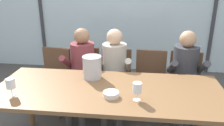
{
  "coord_description": "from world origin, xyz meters",
  "views": [
    {
      "loc": [
        0.27,
        -2.05,
        1.8
      ],
      "look_at": [
        0.0,
        0.35,
        0.9
      ],
      "focal_mm": 36.68,
      "sensor_mm": 36.0,
      "label": 1
    }
  ],
  "objects_px": {
    "person_maroon_top": "(81,67)",
    "wine_glass_by_left_taster": "(11,84)",
    "chair_near_curtain": "(54,74)",
    "chair_right_of_center": "(150,78)",
    "chair_center": "(116,76)",
    "ice_bucket_primary": "(92,67)",
    "chair_left_of_center": "(84,74)",
    "person_beige_jumper": "(114,69)",
    "dining_table": "(108,95)",
    "wine_glass_near_bucket": "(137,89)",
    "chair_near_window_right": "(184,80)",
    "tasting_bowl": "(111,94)",
    "person_charcoal_jacket": "(186,72)"
  },
  "relations": [
    {
      "from": "chair_center",
      "to": "tasting_bowl",
      "type": "relative_size",
      "value": 5.8
    },
    {
      "from": "wine_glass_by_left_taster",
      "to": "chair_near_curtain",
      "type": "bearing_deg",
      "value": 89.97
    },
    {
      "from": "tasting_bowl",
      "to": "dining_table",
      "type": "bearing_deg",
      "value": 106.78
    },
    {
      "from": "dining_table",
      "to": "person_beige_jumper",
      "type": "height_order",
      "value": "person_beige_jumper"
    },
    {
      "from": "chair_left_of_center",
      "to": "person_charcoal_jacket",
      "type": "distance_m",
      "value": 1.4
    },
    {
      "from": "dining_table",
      "to": "ice_bucket_primary",
      "type": "distance_m",
      "value": 0.39
    },
    {
      "from": "chair_left_of_center",
      "to": "chair_near_curtain",
      "type": "bearing_deg",
      "value": -170.23
    },
    {
      "from": "chair_near_window_right",
      "to": "ice_bucket_primary",
      "type": "bearing_deg",
      "value": -143.68
    },
    {
      "from": "ice_bucket_primary",
      "to": "tasting_bowl",
      "type": "height_order",
      "value": "ice_bucket_primary"
    },
    {
      "from": "tasting_bowl",
      "to": "chair_near_curtain",
      "type": "bearing_deg",
      "value": 132.82
    },
    {
      "from": "chair_near_window_right",
      "to": "tasting_bowl",
      "type": "height_order",
      "value": "chair_near_window_right"
    },
    {
      "from": "chair_near_curtain",
      "to": "chair_right_of_center",
      "type": "bearing_deg",
      "value": 9.76
    },
    {
      "from": "ice_bucket_primary",
      "to": "dining_table",
      "type": "bearing_deg",
      "value": -50.69
    },
    {
      "from": "chair_center",
      "to": "person_charcoal_jacket",
      "type": "height_order",
      "value": "person_charcoal_jacket"
    },
    {
      "from": "chair_left_of_center",
      "to": "person_beige_jumper",
      "type": "relative_size",
      "value": 0.73
    },
    {
      "from": "chair_left_of_center",
      "to": "dining_table",
      "type": "bearing_deg",
      "value": -60.15
    },
    {
      "from": "chair_center",
      "to": "wine_glass_by_left_taster",
      "type": "height_order",
      "value": "wine_glass_by_left_taster"
    },
    {
      "from": "chair_left_of_center",
      "to": "person_beige_jumper",
      "type": "xyz_separation_m",
      "value": [
        0.45,
        -0.17,
        0.17
      ]
    },
    {
      "from": "chair_near_curtain",
      "to": "person_maroon_top",
      "type": "height_order",
      "value": "person_maroon_top"
    },
    {
      "from": "tasting_bowl",
      "to": "chair_near_window_right",
      "type": "bearing_deg",
      "value": 49.38
    },
    {
      "from": "chair_left_of_center",
      "to": "tasting_bowl",
      "type": "xyz_separation_m",
      "value": [
        0.52,
        -1.06,
        0.27
      ]
    },
    {
      "from": "chair_center",
      "to": "chair_right_of_center",
      "type": "xyz_separation_m",
      "value": [
        0.48,
        -0.0,
        0.0
      ]
    },
    {
      "from": "chair_right_of_center",
      "to": "person_charcoal_jacket",
      "type": "bearing_deg",
      "value": -14.69
    },
    {
      "from": "tasting_bowl",
      "to": "wine_glass_by_left_taster",
      "type": "xyz_separation_m",
      "value": [
        -0.94,
        -0.08,
        0.09
      ]
    },
    {
      "from": "person_beige_jumper",
      "to": "wine_glass_by_left_taster",
      "type": "distance_m",
      "value": 1.32
    },
    {
      "from": "chair_center",
      "to": "wine_glass_near_bucket",
      "type": "height_order",
      "value": "wine_glass_near_bucket"
    },
    {
      "from": "person_maroon_top",
      "to": "wine_glass_near_bucket",
      "type": "distance_m",
      "value": 1.21
    },
    {
      "from": "chair_near_curtain",
      "to": "tasting_bowl",
      "type": "height_order",
      "value": "chair_near_curtain"
    },
    {
      "from": "ice_bucket_primary",
      "to": "wine_glass_near_bucket",
      "type": "xyz_separation_m",
      "value": [
        0.5,
        -0.45,
        -0.01
      ]
    },
    {
      "from": "person_maroon_top",
      "to": "person_charcoal_jacket",
      "type": "bearing_deg",
      "value": 4.56
    },
    {
      "from": "dining_table",
      "to": "chair_near_curtain",
      "type": "relative_size",
      "value": 2.64
    },
    {
      "from": "chair_near_curtain",
      "to": "person_charcoal_jacket",
      "type": "bearing_deg",
      "value": 4.89
    },
    {
      "from": "chair_near_window_right",
      "to": "chair_near_curtain",
      "type": "bearing_deg",
      "value": -171.29
    },
    {
      "from": "person_beige_jumper",
      "to": "tasting_bowl",
      "type": "bearing_deg",
      "value": -86.72
    },
    {
      "from": "chair_near_curtain",
      "to": "wine_glass_by_left_taster",
      "type": "bearing_deg",
      "value": -81.57
    },
    {
      "from": "chair_near_window_right",
      "to": "ice_bucket_primary",
      "type": "relative_size",
      "value": 3.45
    },
    {
      "from": "chair_center",
      "to": "ice_bucket_primary",
      "type": "xyz_separation_m",
      "value": [
        -0.2,
        -0.63,
        0.37
      ]
    },
    {
      "from": "person_maroon_top",
      "to": "ice_bucket_primary",
      "type": "relative_size",
      "value": 4.7
    },
    {
      "from": "person_maroon_top",
      "to": "wine_glass_by_left_taster",
      "type": "height_order",
      "value": "person_maroon_top"
    },
    {
      "from": "chair_near_curtain",
      "to": "person_maroon_top",
      "type": "distance_m",
      "value": 0.48
    },
    {
      "from": "dining_table",
      "to": "chair_near_window_right",
      "type": "height_order",
      "value": "chair_near_window_right"
    },
    {
      "from": "person_beige_jumper",
      "to": "ice_bucket_primary",
      "type": "relative_size",
      "value": 4.7
    },
    {
      "from": "ice_bucket_primary",
      "to": "person_charcoal_jacket",
      "type": "bearing_deg",
      "value": 23.26
    },
    {
      "from": "person_maroon_top",
      "to": "wine_glass_near_bucket",
      "type": "relative_size",
      "value": 6.87
    },
    {
      "from": "chair_right_of_center",
      "to": "person_beige_jumper",
      "type": "relative_size",
      "value": 0.73
    },
    {
      "from": "chair_near_curtain",
      "to": "chair_right_of_center",
      "type": "relative_size",
      "value": 1.0
    },
    {
      "from": "person_charcoal_jacket",
      "to": "person_beige_jumper",
      "type": "bearing_deg",
      "value": 177.08
    },
    {
      "from": "chair_right_of_center",
      "to": "tasting_bowl",
      "type": "xyz_separation_m",
      "value": [
        -0.42,
        -1.04,
        0.27
      ]
    },
    {
      "from": "chair_center",
      "to": "chair_right_of_center",
      "type": "bearing_deg",
      "value": 1.09
    },
    {
      "from": "dining_table",
      "to": "ice_bucket_primary",
      "type": "height_order",
      "value": "ice_bucket_primary"
    }
  ]
}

